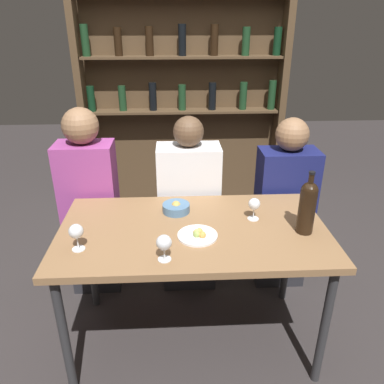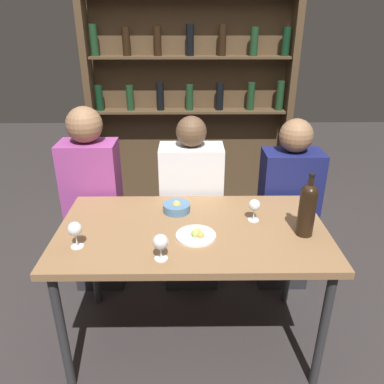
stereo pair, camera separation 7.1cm
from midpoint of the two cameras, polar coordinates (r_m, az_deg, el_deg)
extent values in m
plane|color=#332D2D|center=(2.38, 0.95, -21.18)|extent=(10.00, 10.00, 0.00)
cube|color=olive|center=(1.92, 1.10, -5.98)|extent=(1.36, 0.75, 0.04)
cylinder|color=#2D2D30|center=(1.99, -18.14, -19.83)|extent=(0.04, 0.04, 0.71)
cylinder|color=#2D2D30|center=(2.02, 20.31, -19.33)|extent=(0.04, 0.04, 0.71)
cylinder|color=#2D2D30|center=(2.46, -14.07, -9.55)|extent=(0.04, 0.04, 0.71)
cylinder|color=#2D2D30|center=(2.48, 15.52, -9.32)|extent=(0.04, 0.04, 0.71)
cube|color=#4C3823|center=(3.57, 0.29, 13.61)|extent=(1.79, 0.02, 2.03)
cube|color=#4C3823|center=(3.56, -14.58, 12.82)|extent=(0.06, 0.18, 2.03)
cube|color=#4C3823|center=(3.59, 15.10, 12.85)|extent=(0.06, 0.18, 2.03)
cube|color=#4C3823|center=(3.48, 0.31, 12.24)|extent=(1.71, 0.18, 0.02)
cylinder|color=black|center=(3.53, -13.37, 13.76)|extent=(0.07, 0.07, 0.22)
cylinder|color=#19381E|center=(3.49, -8.82, 14.00)|extent=(0.07, 0.07, 0.22)
cylinder|color=black|center=(3.46, -4.25, 14.33)|extent=(0.07, 0.07, 0.24)
cylinder|color=#19381E|center=(3.46, 0.22, 14.22)|extent=(0.07, 0.07, 0.22)
cylinder|color=black|center=(3.47, 4.85, 14.30)|extent=(0.07, 0.07, 0.24)
cylinder|color=#19381E|center=(3.50, 9.54, 14.18)|extent=(0.07, 0.07, 0.24)
cylinder|color=#19381E|center=(3.55, 13.83, 14.06)|extent=(0.07, 0.07, 0.25)
cube|color=#4C3823|center=(3.40, 0.33, 19.87)|extent=(1.71, 0.18, 0.02)
cylinder|color=#19381E|center=(3.47, -14.13, 21.53)|extent=(0.07, 0.07, 0.25)
cylinder|color=black|center=(3.44, -9.36, 21.68)|extent=(0.07, 0.07, 0.23)
cylinder|color=black|center=(3.41, -4.66, 21.94)|extent=(0.07, 0.07, 0.23)
cylinder|color=black|center=(3.39, 0.28, 22.15)|extent=(0.07, 0.07, 0.25)
cylinder|color=black|center=(3.41, 5.28, 22.04)|extent=(0.07, 0.07, 0.25)
cylinder|color=#19381E|center=(3.44, 10.07, 21.65)|extent=(0.07, 0.07, 0.23)
cylinder|color=black|center=(3.50, 14.74, 21.30)|extent=(0.07, 0.07, 0.23)
cylinder|color=black|center=(1.90, 18.08, -3.19)|extent=(0.08, 0.08, 0.23)
sphere|color=black|center=(1.85, 18.54, -0.09)|extent=(0.08, 0.08, 0.08)
cylinder|color=black|center=(1.84, 18.72, 1.11)|extent=(0.03, 0.03, 0.08)
cylinder|color=black|center=(1.82, 18.92, 2.50)|extent=(0.03, 0.03, 0.01)
cylinder|color=silver|center=(1.84, -16.00, -7.98)|extent=(0.06, 0.06, 0.00)
cylinder|color=silver|center=(1.82, -16.15, -6.93)|extent=(0.01, 0.01, 0.07)
sphere|color=silver|center=(1.79, -16.36, -5.41)|extent=(0.07, 0.07, 0.07)
cylinder|color=silver|center=(1.69, -3.51, -10.10)|extent=(0.06, 0.06, 0.00)
cylinder|color=silver|center=(1.67, -3.54, -9.11)|extent=(0.01, 0.01, 0.07)
sphere|color=silver|center=(1.64, -3.59, -7.60)|extent=(0.07, 0.07, 0.07)
cylinder|color=silver|center=(2.02, 10.32, -4.21)|extent=(0.06, 0.06, 0.00)
cylinder|color=silver|center=(2.00, 10.40, -3.29)|extent=(0.01, 0.01, 0.07)
sphere|color=silver|center=(1.97, 10.52, -1.97)|extent=(0.06, 0.06, 0.06)
cylinder|color=white|center=(1.84, 1.71, -6.67)|extent=(0.20, 0.20, 0.01)
sphere|color=#99B256|center=(1.82, 1.61, -6.46)|extent=(0.04, 0.04, 0.04)
sphere|color=gold|center=(1.84, 2.03, -6.05)|extent=(0.03, 0.03, 0.03)
sphere|color=#E5BC66|center=(1.83, 1.60, -6.26)|extent=(0.04, 0.04, 0.04)
sphere|color=gold|center=(1.81, 2.46, -6.60)|extent=(0.03, 0.03, 0.03)
cylinder|color=#4C7299|center=(2.06, -1.37, -2.40)|extent=(0.15, 0.15, 0.05)
sphere|color=gold|center=(2.05, -1.37, -2.02)|extent=(0.05, 0.05, 0.05)
cube|color=#26262B|center=(2.70, -13.06, -9.29)|extent=(0.31, 0.22, 0.45)
cube|color=#9E3F8C|center=(2.45, -14.22, 0.79)|extent=(0.35, 0.22, 0.59)
sphere|color=#8C6647|center=(2.32, -15.26, 9.86)|extent=(0.22, 0.22, 0.22)
cube|color=#26262B|center=(2.64, 0.62, -9.45)|extent=(0.35, 0.22, 0.45)
cube|color=white|center=(2.39, 0.67, 0.58)|extent=(0.39, 0.22, 0.56)
sphere|color=brown|center=(2.26, 0.72, 9.21)|extent=(0.18, 0.18, 0.18)
cube|color=#26262B|center=(2.73, 14.27, -9.09)|extent=(0.33, 0.22, 0.45)
cube|color=navy|center=(2.49, 15.43, 0.23)|extent=(0.37, 0.22, 0.52)
sphere|color=#8C6647|center=(2.37, 16.43, 8.24)|extent=(0.20, 0.20, 0.20)
camera|label=1|loc=(0.04, -88.95, 0.49)|focal=35.00mm
camera|label=2|loc=(0.04, 91.05, -0.49)|focal=35.00mm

